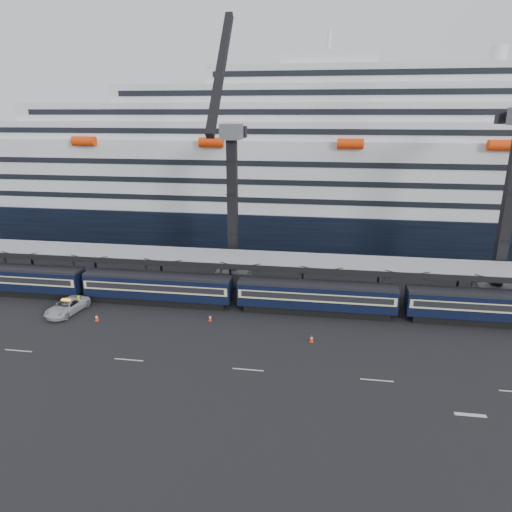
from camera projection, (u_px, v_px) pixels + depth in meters
The scene contains 12 objects.
ground at pixel (394, 360), 45.22m from camera, with size 260.00×260.00×0.00m, color black.
lane_markings at pixel (500, 398), 39.11m from camera, with size 111.00×4.27×0.02m.
train at pixel (344, 298), 54.65m from camera, with size 133.05×3.00×4.05m.
canopy at pixel (382, 265), 56.84m from camera, with size 130.00×6.25×5.53m.
cruise_ship at pixel (361, 175), 85.01m from camera, with size 214.09×28.84×34.00m.
crane_dark_near at pixel (232, 201), 62.04m from camera, with size 4.50×17.75×35.08m.
crane_dark_mid at pixel (511, 199), 55.61m from camera, with size 4.50×18.24×39.64m.
pickup_truck at pixel (67, 307), 55.51m from camera, with size 2.79×6.05×1.68m, color #B1B4B9.
worker at pixel (79, 302), 56.48m from camera, with size 0.68×0.45×1.87m, color #DEF30C.
traffic_cone_b at pixel (97, 317), 53.59m from camera, with size 0.43×0.43×0.86m.
traffic_cone_c at pixel (210, 318), 53.62m from camera, with size 0.39×0.39×0.77m.
traffic_cone_d at pixel (312, 338), 48.64m from camera, with size 0.41×0.41×0.82m.
Camera 1 is at (-7.47, -41.63, 23.44)m, focal length 32.00 mm.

